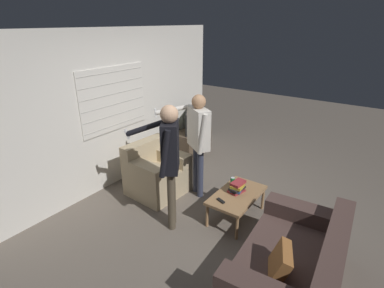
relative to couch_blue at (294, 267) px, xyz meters
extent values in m
plane|color=#665B51|center=(0.61, 1.26, -0.30)|extent=(16.00, 16.00, 0.00)
cube|color=silver|center=(0.61, 3.29, 0.98)|extent=(5.20, 0.06, 2.55)
cube|color=silver|center=(0.61, 3.25, 1.17)|extent=(1.32, 0.02, 1.03)
cube|color=#A4A099|center=(0.61, 3.24, 0.74)|extent=(1.29, 0.00, 0.01)
cube|color=#A4A099|center=(0.61, 3.24, 0.91)|extent=(1.29, 0.00, 0.01)
cube|color=#A4A099|center=(0.61, 3.24, 1.08)|extent=(1.29, 0.00, 0.01)
cube|color=#A4A099|center=(0.61, 3.24, 1.25)|extent=(1.29, 0.00, 0.01)
cube|color=#A4A099|center=(0.61, 3.24, 1.42)|extent=(1.29, 0.00, 0.01)
cube|color=#A4A099|center=(0.61, 3.24, 1.59)|extent=(1.29, 0.00, 0.01)
cube|color=#4C3833|center=(0.00, 0.05, -0.09)|extent=(1.67, 1.06, 0.42)
cube|color=#4C3833|center=(0.03, -0.32, 0.30)|extent=(1.62, 0.31, 0.36)
cube|color=#4C3833|center=(0.68, 0.10, 0.22)|extent=(0.30, 0.97, 0.19)
cube|color=#935B2D|center=(-0.28, 0.08, 0.22)|extent=(0.41, 0.33, 0.37)
cube|color=tan|center=(0.66, 2.43, -0.07)|extent=(0.89, 0.84, 0.44)
cube|color=tan|center=(0.68, 2.72, 0.34)|extent=(0.85, 0.25, 0.39)
cube|color=tan|center=(0.96, 2.41, 0.25)|extent=(0.29, 0.80, 0.20)
cube|color=tan|center=(0.36, 2.45, 0.25)|extent=(0.29, 0.80, 0.20)
cube|color=#9E754C|center=(0.79, 1.06, 0.07)|extent=(0.91, 0.53, 0.04)
cylinder|color=#9E754C|center=(0.37, 1.29, -0.12)|extent=(0.04, 0.04, 0.35)
cylinder|color=#9E754C|center=(1.20, 1.29, -0.12)|extent=(0.04, 0.04, 0.35)
cylinder|color=#9E754C|center=(0.37, 0.83, -0.12)|extent=(0.04, 0.04, 0.35)
cylinder|color=#9E754C|center=(1.20, 0.83, -0.12)|extent=(0.04, 0.04, 0.35)
cube|color=#4C3D2D|center=(2.38, 2.97, -0.07)|extent=(0.85, 0.47, 0.45)
cube|color=black|center=(2.38, 2.97, 0.38)|extent=(0.73, 0.54, 0.46)
cube|color=#3D4738|center=(2.33, 3.06, 0.38)|extent=(0.55, 0.33, 0.38)
cylinder|color=#4C4233|center=(0.06, 1.66, 0.13)|extent=(0.10, 0.10, 0.86)
cylinder|color=#4C4233|center=(0.17, 1.73, 0.13)|extent=(0.10, 0.10, 0.86)
cube|color=black|center=(0.11, 1.69, 0.89)|extent=(0.41, 0.37, 0.65)
sphere|color=tan|center=(0.11, 1.69, 1.31)|extent=(0.22, 0.22, 0.22)
cylinder|color=black|center=(-0.08, 1.62, 0.88)|extent=(0.15, 0.17, 0.62)
cylinder|color=black|center=(0.12, 2.05, 1.08)|extent=(0.39, 0.54, 0.27)
cube|color=white|center=(-0.04, 2.29, 0.97)|extent=(0.07, 0.08, 0.13)
cylinder|color=#33384C|center=(0.96, 1.80, 0.12)|extent=(0.10, 0.10, 0.83)
cylinder|color=#33384C|center=(1.05, 1.94, 0.12)|extent=(0.10, 0.10, 0.83)
cube|color=beige|center=(1.00, 1.87, 0.84)|extent=(0.42, 0.49, 0.62)
sphere|color=#A87A56|center=(1.00, 1.87, 1.25)|extent=(0.21, 0.21, 0.21)
cylinder|color=beige|center=(0.83, 1.68, 0.83)|extent=(0.17, 0.14, 0.59)
cylinder|color=beige|center=(0.89, 2.24, 1.10)|extent=(0.54, 0.38, 0.12)
cube|color=white|center=(0.64, 2.40, 1.08)|extent=(0.05, 0.05, 0.13)
cube|color=maroon|center=(0.83, 1.10, 0.10)|extent=(0.26, 0.21, 0.02)
cube|color=#284C89|center=(0.82, 1.09, 0.13)|extent=(0.20, 0.18, 0.03)
cube|color=black|center=(0.82, 1.08, 0.16)|extent=(0.25, 0.17, 0.03)
cube|color=gold|center=(0.81, 1.08, 0.20)|extent=(0.18, 0.17, 0.04)
cube|color=maroon|center=(0.84, 1.08, 0.23)|extent=(0.23, 0.16, 0.04)
cylinder|color=#238E47|center=(0.96, 1.23, 0.15)|extent=(0.07, 0.07, 0.12)
cylinder|color=silver|center=(0.96, 1.23, 0.22)|extent=(0.06, 0.06, 0.00)
cube|color=black|center=(0.49, 1.15, 0.10)|extent=(0.08, 0.14, 0.02)
cylinder|color=black|center=(1.52, 2.72, -0.29)|extent=(0.20, 0.20, 0.02)
cylinder|color=black|center=(1.52, 2.72, -0.24)|extent=(0.03, 0.03, 0.07)
torus|color=black|center=(1.52, 2.72, -0.08)|extent=(0.29, 0.02, 0.29)
sphere|color=black|center=(1.52, 2.72, -0.08)|extent=(0.08, 0.08, 0.08)
camera|label=1|loc=(-2.52, -0.51, 2.34)|focal=28.00mm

